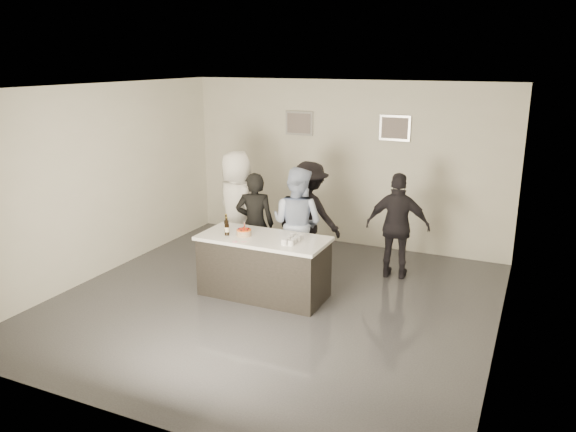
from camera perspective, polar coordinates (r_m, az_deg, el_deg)
The scene contains 19 objects.
floor at distance 8.12m, azimuth -1.48°, elevation -8.72°, with size 6.00×6.00×0.00m, color #3D3D42.
ceiling at distance 7.40m, azimuth -1.65°, elevation 12.94°, with size 6.00×6.00×0.00m, color white.
wall_back at distance 10.34m, azimuth 5.80°, elevation 5.30°, with size 6.00×0.04×3.00m, color silver.
wall_front at distance 5.22m, azimuth -16.27°, elevation -5.79°, with size 6.00×0.04×3.00m, color silver.
wall_left at distance 9.31m, azimuth -18.42°, elevation 3.40°, with size 0.04×6.00×3.00m, color silver.
wall_right at distance 6.89m, azimuth 21.45°, elevation -1.04°, with size 0.04×6.00×3.00m, color silver.
picture_left at distance 10.53m, azimuth 1.15°, elevation 9.41°, with size 0.54×0.04×0.44m, color #B2B2B7.
picture_right at distance 9.96m, azimuth 10.81°, elevation 8.77°, with size 0.54×0.04×0.44m, color #B2B2B7.
bar_counter at distance 8.17m, azimuth -2.48°, elevation -5.13°, with size 1.86×0.86×0.90m, color white.
cake at distance 8.09m, azimuth -4.50°, elevation -1.74°, with size 0.21×0.21×0.08m, color orange.
beer_bottle_a at distance 8.26m, azimuth -6.29°, elevation -0.74°, with size 0.07×0.07×0.26m, color black.
beer_bottle_b at distance 8.11m, azimuth -6.24°, elevation -1.06°, with size 0.07×0.07×0.26m, color black.
tumbler_cluster at distance 7.79m, azimuth 0.42°, elevation -2.37°, with size 0.19×0.40×0.08m, color #C56D12.
candles at distance 7.84m, azimuth -5.18°, elevation -2.60°, with size 0.24×0.08×0.01m, color pink.
person_main_black at distance 8.88m, azimuth -3.38°, elevation -0.84°, with size 0.61×0.40×1.66m, color black.
person_main_blue at distance 8.70m, azimuth 0.93°, elevation -0.76°, with size 0.86×0.67×1.78m, color #B0C1E7.
person_guest_left at distance 9.33m, azimuth -5.24°, elevation 0.76°, with size 0.94×0.61×1.92m, color silver.
person_guest_right at distance 8.90m, azimuth 11.09°, elevation -1.01°, with size 0.98×0.41×1.68m, color black.
person_guest_back at distance 9.29m, azimuth 2.14°, elevation 0.21°, with size 1.13×0.65×1.75m, color black.
Camera 1 is at (3.26, -6.63, 3.36)m, focal length 35.00 mm.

